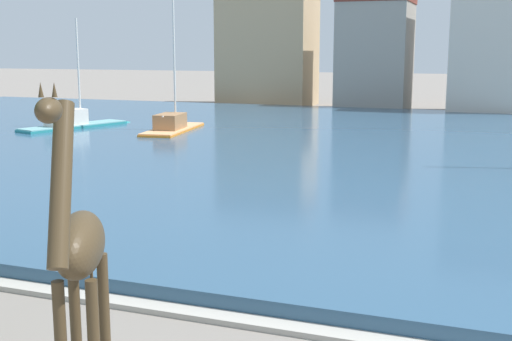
{
  "coord_description": "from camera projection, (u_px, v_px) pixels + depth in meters",
  "views": [
    {
      "loc": [
        6.22,
        -1.5,
        5.22
      ],
      "look_at": [
        0.44,
        13.96,
        2.2
      ],
      "focal_mm": 46.54,
      "sensor_mm": 36.0,
      "label": 1
    }
  ],
  "objects": [
    {
      "name": "sailboat_orange",
      "position": [
        175.0,
        129.0,
        40.02
      ],
      "size": [
        2.97,
        7.76,
        9.43
      ],
      "color": "orange",
      "rests_on": "ground"
    },
    {
      "name": "sailboat_teal",
      "position": [
        80.0,
        126.0,
        41.49
      ],
      "size": [
        3.93,
        8.34,
        7.1
      ],
      "color": "teal",
      "rests_on": "ground"
    },
    {
      "name": "giraffe_statue",
      "position": [
        78.0,
        254.0,
        8.99
      ],
      "size": [
        1.63,
        2.64,
        4.87
      ],
      "color": "#42331E",
      "rests_on": "ground"
    },
    {
      "name": "quay_edge_coping",
      "position": [
        162.0,
        309.0,
        13.4
      ],
      "size": [
        84.88,
        0.5,
        0.12
      ],
      "primitive_type": "cube",
      "color": "#ADA89E",
      "rests_on": "ground"
    },
    {
      "name": "townhouse_narrow_midrow",
      "position": [
        375.0,
        53.0,
        57.26
      ],
      "size": [
        6.01,
        6.21,
        9.89
      ],
      "color": "gray",
      "rests_on": "ground"
    },
    {
      "name": "harbor_water",
      "position": [
        371.0,
        149.0,
        33.8
      ],
      "size": [
        84.88,
        43.85,
        0.43
      ],
      "primitive_type": "cube",
      "color": "#2D5170",
      "rests_on": "ground"
    },
    {
      "name": "townhouse_end_terrace",
      "position": [
        499.0,
        33.0,
        52.98
      ],
      "size": [
        7.23,
        8.06,
        12.95
      ],
      "color": "beige",
      "rests_on": "ground"
    },
    {
      "name": "townhouse_wide_warehouse",
      "position": [
        268.0,
        48.0,
        62.31
      ],
      "size": [
        8.73,
        5.72,
        10.72
      ],
      "color": "tan",
      "rests_on": "ground"
    }
  ]
}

